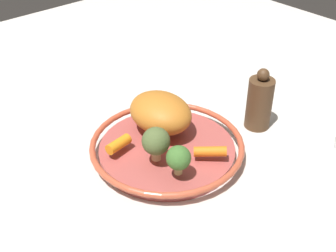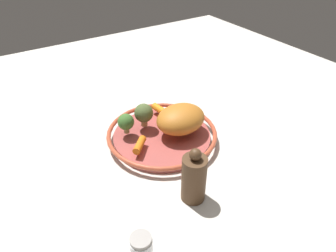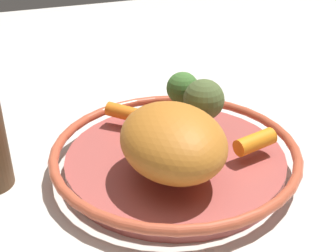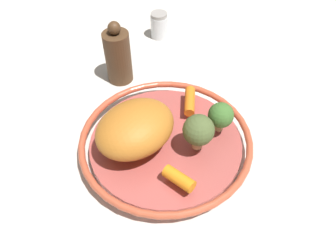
% 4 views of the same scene
% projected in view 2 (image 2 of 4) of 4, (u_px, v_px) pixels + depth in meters
% --- Properties ---
extents(ground_plane, '(1.84, 1.84, 0.00)m').
position_uv_depth(ground_plane, '(162.00, 140.00, 0.90)').
color(ground_plane, beige).
extents(serving_bowl, '(0.31, 0.31, 0.03)m').
position_uv_depth(serving_bowl, '(162.00, 135.00, 0.89)').
color(serving_bowl, '#A84C47').
rests_on(serving_bowl, ground_plane).
extents(roast_chicken_piece, '(0.14, 0.12, 0.07)m').
position_uv_depth(roast_chicken_piece, '(181.00, 119.00, 0.86)').
color(roast_chicken_piece, '#BC6E24').
rests_on(roast_chicken_piece, serving_bowl).
extents(baby_carrot_right, '(0.06, 0.06, 0.02)m').
position_uv_depth(baby_carrot_right, '(140.00, 145.00, 0.81)').
color(baby_carrot_right, orange).
rests_on(baby_carrot_right, serving_bowl).
extents(baby_carrot_back, '(0.03, 0.06, 0.02)m').
position_uv_depth(baby_carrot_back, '(160.00, 109.00, 0.95)').
color(baby_carrot_back, orange).
rests_on(baby_carrot_back, serving_bowl).
extents(broccoli_floret_large, '(0.05, 0.05, 0.06)m').
position_uv_depth(broccoli_floret_large, '(126.00, 122.00, 0.85)').
color(broccoli_floret_large, tan).
rests_on(broccoli_floret_large, serving_bowl).
extents(broccoli_floret_small, '(0.05, 0.05, 0.07)m').
position_uv_depth(broccoli_floret_small, '(144.00, 113.00, 0.88)').
color(broccoli_floret_small, tan).
rests_on(broccoli_floret_small, serving_bowl).
extents(salt_shaker, '(0.04, 0.04, 0.07)m').
position_uv_depth(salt_shaker, '(141.00, 249.00, 0.58)').
color(salt_shaker, silver).
rests_on(salt_shaker, ground_plane).
extents(pepper_mill, '(0.06, 0.06, 0.14)m').
position_uv_depth(pepper_mill, '(194.00, 178.00, 0.69)').
color(pepper_mill, '#4C331E').
rests_on(pepper_mill, ground_plane).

